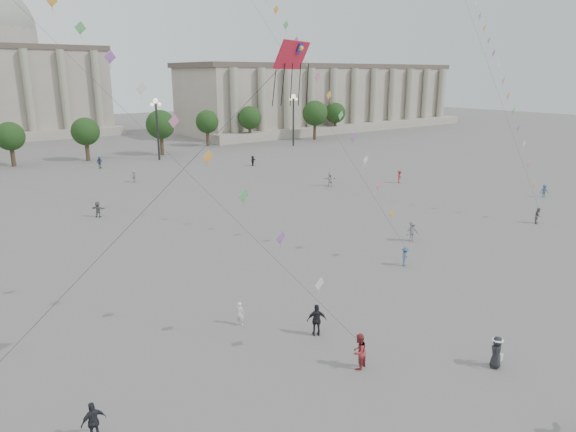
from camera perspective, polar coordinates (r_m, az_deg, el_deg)
ground at (r=30.23m, az=15.46°, el=-14.26°), size 360.00×360.00×0.00m
hall_east at (r=145.86m, az=4.22°, el=13.04°), size 84.00×26.22×17.20m
tree_row at (r=96.20m, az=-24.55°, el=8.60°), size 137.12×5.12×8.00m
lamp_post_mid_east at (r=93.08m, az=-14.39°, el=10.53°), size 2.00×0.90×10.65m
lamp_post_far_east at (r=108.41m, az=0.60°, el=11.65°), size 2.00×0.90×10.65m
person_crowd_0 at (r=88.18m, az=-20.21°, el=5.61°), size 1.21×0.84×1.90m
person_crowd_4 at (r=75.22m, az=-16.75°, el=4.26°), size 1.11×1.66×1.72m
person_crowd_6 at (r=47.80m, az=13.65°, el=-1.66°), size 1.38×1.02×1.91m
person_crowd_7 at (r=69.65m, az=4.69°, el=4.07°), size 1.81×1.25×1.87m
person_crowd_8 at (r=73.12m, az=12.29°, el=4.29°), size 1.34×1.11×1.81m
person_crowd_9 at (r=85.34m, az=-3.93°, el=6.15°), size 1.57×1.26×1.68m
person_crowd_12 at (r=58.00m, az=-20.37°, el=0.71°), size 1.39×1.55×1.71m
person_crowd_13 at (r=31.71m, az=-5.37°, el=-10.72°), size 0.57×0.65×1.50m
person_crowd_14 at (r=70.57m, az=26.59°, el=2.50°), size 1.17×1.11×1.59m
tourist_1 at (r=30.36m, az=3.22°, el=-11.47°), size 1.21×1.01×1.93m
tourist_4 at (r=24.18m, az=-20.78°, el=-20.57°), size 1.06×0.49×1.78m
kite_flyer_0 at (r=27.51m, az=7.89°, el=-14.68°), size 1.11×0.97×1.93m
kite_flyer_1 at (r=41.70m, az=12.88°, el=-4.42°), size 1.16×0.96×1.56m
kite_flyer_2 at (r=57.94m, az=26.03°, el=0.03°), size 0.95×0.85×1.62m
hat_person at (r=29.44m, az=22.16°, el=-13.77°), size 1.00×0.94×1.72m
dragon_kite at (r=20.25m, az=-0.07°, el=15.14°), size 7.66×3.42×19.79m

